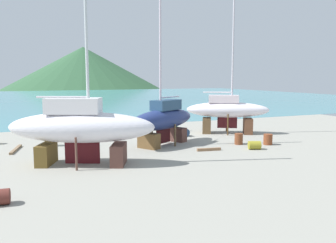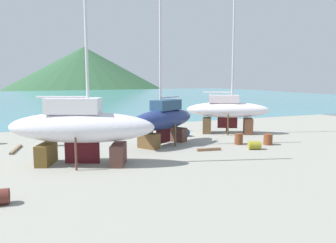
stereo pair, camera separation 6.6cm
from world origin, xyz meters
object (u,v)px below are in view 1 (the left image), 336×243
object	(u,v)px
barrel_tipped_left	(184,132)
barrel_tipped_center	(254,145)
sailboat_mid_port	(81,127)
sailboat_small_center	(163,119)
sailboat_large_starboard	(227,110)
barrel_rust_near	(51,139)
barrel_blue_faded	(239,139)
barrel_ochre	(268,139)
worker	(175,121)

from	to	relation	value
barrel_tipped_left	barrel_tipped_center	bearing A→B (deg)	-72.57
sailboat_mid_port	barrel_tipped_left	xyz separation A→B (m)	(9.31, 6.10, -1.78)
sailboat_small_center	sailboat_mid_port	world-z (taller)	sailboat_mid_port
sailboat_large_starboard	barrel_tipped_left	distance (m)	4.36
barrel_tipped_center	barrel_rust_near	distance (m)	14.13
barrel_blue_faded	barrel_tipped_left	bearing A→B (deg)	114.06
sailboat_large_starboard	barrel_ochre	distance (m)	5.76
barrel_rust_near	barrel_tipped_left	bearing A→B (deg)	-0.56
worker	sailboat_mid_port	bearing A→B (deg)	-53.28
worker	barrel_tipped_left	distance (m)	2.75
worker	barrel_tipped_center	size ratio (longest dim) A/B	2.17
sailboat_small_center	barrel_blue_faded	bearing A→B (deg)	126.80
barrel_blue_faded	barrel_tipped_center	bearing A→B (deg)	-90.84
sailboat_small_center	barrel_rust_near	distance (m)	8.06
barrel_rust_near	sailboat_large_starboard	bearing A→B (deg)	-0.65
barrel_ochre	barrel_rust_near	bearing A→B (deg)	158.37
sailboat_mid_port	barrel_tipped_center	bearing A→B (deg)	21.36
barrel_tipped_left	barrel_ochre	distance (m)	6.85
barrel_tipped_center	barrel_ochre	world-z (taller)	barrel_ochre
sailboat_mid_port	worker	bearing A→B (deg)	65.75
barrel_tipped_left	sailboat_mid_port	bearing A→B (deg)	-146.76
worker	barrel_ochre	distance (m)	9.01
sailboat_small_center	barrel_blue_faded	world-z (taller)	sailboat_small_center
barrel_tipped_center	sailboat_small_center	bearing A→B (deg)	141.65
barrel_tipped_left	barrel_blue_faded	bearing A→B (deg)	-65.94
barrel_tipped_left	barrel_blue_faded	distance (m)	5.11
sailboat_mid_port	barrel_blue_faded	xyz separation A→B (m)	(11.39, 1.43, -1.71)
sailboat_small_center	barrel_tipped_center	bearing A→B (deg)	110.84
sailboat_large_starboard	barrel_ochre	size ratio (longest dim) A/B	17.14
sailboat_small_center	barrel_tipped_left	bearing A→B (deg)	-169.24
barrel_tipped_left	barrel_rust_near	bearing A→B (deg)	179.44
sailboat_large_starboard	barrel_blue_faded	size ratio (longest dim) A/B	16.39
sailboat_large_starboard	barrel_tipped_left	size ratio (longest dim) A/B	16.84
sailboat_small_center	barrel_rust_near	size ratio (longest dim) A/B	12.39
sailboat_large_starboard	barrel_rust_near	distance (m)	14.52
sailboat_large_starboard	worker	size ratio (longest dim) A/B	7.57
sailboat_small_center	barrel_blue_faded	size ratio (longest dim) A/B	14.69
barrel_tipped_center	barrel_blue_faded	xyz separation A→B (m)	(0.03, 1.88, 0.12)
worker	barrel_rust_near	distance (m)	11.10
barrel_tipped_left	barrel_ochre	world-z (taller)	barrel_ochre
sailboat_mid_port	barrel_tipped_left	distance (m)	11.27
barrel_tipped_center	barrel_tipped_left	bearing A→B (deg)	107.43
sailboat_large_starboard	barrel_tipped_left	bearing A→B (deg)	-151.06
barrel_blue_faded	barrel_ochre	xyz separation A→B (m)	(1.87, -0.92, -0.02)
sailboat_mid_port	sailboat_large_starboard	bearing A→B (deg)	47.99
barrel_tipped_center	barrel_rust_near	bearing A→B (deg)	151.91
sailboat_large_starboard	barrel_tipped_center	bearing A→B (deg)	-77.09
worker	barrel_tipped_left	size ratio (longest dim) A/B	2.22
worker	barrel_tipped_center	xyz separation A→B (m)	(1.67, -9.22, -0.61)
worker	barrel_tipped_left	xyz separation A→B (m)	(-0.39, -2.67, -0.56)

